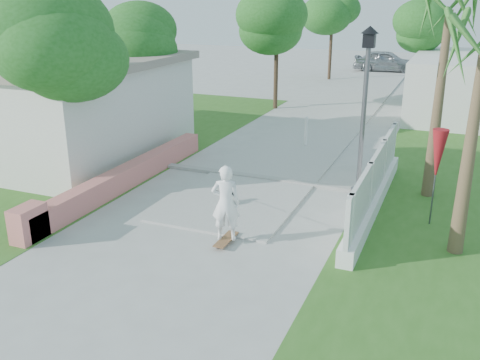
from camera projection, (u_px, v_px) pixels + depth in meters
The scene contains 19 objects.
ground at pixel (155, 272), 10.46m from camera, with size 90.00×90.00×0.00m, color #B7B7B2.
path_strip at pixel (354, 98), 27.90m from camera, with size 3.20×36.00×0.06m, color #B7B7B2.
curb at pixel (261, 178), 15.68m from camera, with size 6.50×0.25×0.10m, color #999993.
grass_left at pixel (104, 140), 19.97m from camera, with size 8.00×20.00×0.01m, color #346520.
pink_wall at pixel (118, 181), 14.65m from camera, with size 0.45×8.20×0.80m.
house_left at pixel (40, 104), 18.04m from camera, with size 8.40×7.40×3.23m.
lattice_fence at pixel (375, 188), 13.42m from camera, with size 0.35×7.00×1.50m.
street_lamp at pixel (364, 109), 13.41m from camera, with size 0.44×0.44×4.44m.
bollard at pixel (306, 130), 18.92m from camera, with size 0.14×0.14×1.09m.
patio_umbrella at pixel (438, 156), 12.10m from camera, with size 0.36×0.36×2.30m.
tree_left_near at pixel (55, 50), 13.42m from camera, with size 3.60×3.60×5.28m.
tree_left_mid at pixel (140, 44), 18.69m from camera, with size 3.20×3.20×4.85m.
tree_path_left at pixel (277, 25), 24.22m from camera, with size 3.40×3.40×5.23m.
tree_path_right at pixel (427, 31), 25.58m from camera, with size 3.00×3.00×4.79m.
tree_path_far at pixel (332, 17), 32.87m from camera, with size 3.20×3.20×5.17m.
palm_far at pixel (448, 23), 12.99m from camera, with size 1.80×1.80×5.30m.
skateboarder at pixel (225, 195), 12.30m from camera, with size 1.17×2.68×1.78m.
dog at pixel (230, 198), 13.72m from camera, with size 0.30×0.51×0.35m.
parked_car at pixel (386, 61), 37.13m from camera, with size 1.76×4.37×1.49m, color #ACAFB4.
Camera 1 is at (5.09, -7.94, 5.15)m, focal length 40.00 mm.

